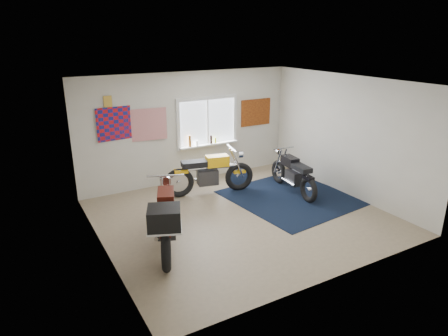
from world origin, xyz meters
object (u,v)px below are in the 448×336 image
yellow_triumph (209,174)px  navy_rug (291,197)px  maroon_tourer (166,220)px  black_chrome_bike (293,175)px

yellow_triumph → navy_rug: bearing=-24.9°
yellow_triumph → maroon_tourer: size_ratio=0.98×
maroon_tourer → yellow_triumph: bearing=-20.6°
yellow_triumph → black_chrome_bike: bearing=-14.4°
navy_rug → yellow_triumph: (-1.50, 1.14, 0.46)m
black_chrome_bike → maroon_tourer: 3.73m
black_chrome_bike → maroon_tourer: size_ratio=0.87×
navy_rug → maroon_tourer: size_ratio=1.21×
yellow_triumph → maroon_tourer: (-1.82, -1.93, 0.12)m
yellow_triumph → black_chrome_bike: 1.95m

